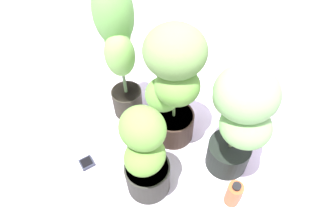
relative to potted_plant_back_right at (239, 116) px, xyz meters
name	(u,v)px	position (x,y,z in m)	size (l,w,h in m)	color
ground_plane	(153,141)	(-0.34, -0.35, -0.47)	(8.00, 8.00, 0.00)	silver
potted_plant_back_right	(239,116)	(0.00, 0.00, 0.00)	(0.49, 0.37, 0.77)	black
potted_plant_front_right	(146,156)	(-0.06, -0.50, -0.13)	(0.38, 0.30, 0.67)	#2B2A25
potted_plant_front_left	(119,46)	(-0.65, -0.41, 0.11)	(0.36, 0.31, 0.98)	#2A271E
potted_plant_center	(173,80)	(-0.34, -0.21, 0.04)	(0.45, 0.45, 0.84)	#34241B
hygrometer_box	(87,163)	(-0.35, -0.79, -0.46)	(0.09, 0.09, 0.03)	#2C3041
nutrient_bottle	(234,194)	(0.23, -0.10, -0.38)	(0.09, 0.09, 0.20)	#BC552C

